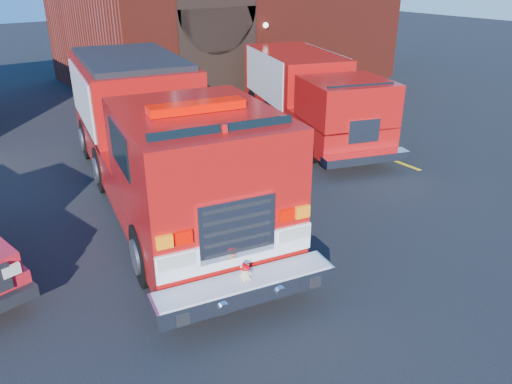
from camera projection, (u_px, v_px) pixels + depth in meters
ground at (226, 225)px, 11.62m from camera, size 100.00×100.00×0.00m
parking_stripe_near at (381, 156)px, 15.82m from camera, size 0.12×3.00×0.01m
parking_stripe_mid at (317, 132)px, 18.03m from camera, size 0.12×3.00×0.01m
parking_stripe_far at (268, 114)px, 20.24m from camera, size 0.12×3.00×0.01m
fire_engine at (157, 136)px, 12.26m from camera, size 4.92×11.04×3.29m
secondary_truck at (309, 93)px, 17.41m from camera, size 4.93×8.55×2.65m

